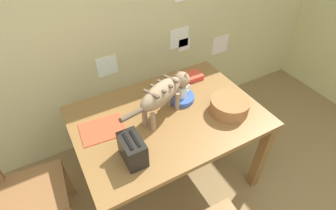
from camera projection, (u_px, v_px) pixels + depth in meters
wall_rear at (107, 13)px, 2.07m from camera, size 5.27×0.11×2.50m
dining_table at (168, 124)px, 1.97m from camera, size 1.34×0.94×0.75m
cat at (164, 92)px, 1.80m from camera, size 0.63×0.32×0.29m
saucer_bowl at (181, 98)px, 2.04m from camera, size 0.21×0.21×0.04m
coffee_mug at (182, 91)px, 1.99m from camera, size 0.14×0.09×0.09m
magazine at (103, 129)px, 1.81m from camera, size 0.31×0.25×0.01m
book_stack at (192, 77)px, 2.24m from camera, size 0.17×0.13×0.04m
wicker_basket at (229, 105)px, 1.91m from camera, size 0.28×0.28×0.11m
toaster at (133, 150)px, 1.57m from camera, size 0.12×0.20×0.18m
wooden_chair_near at (26, 194)px, 1.78m from camera, size 0.45×0.45×0.93m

